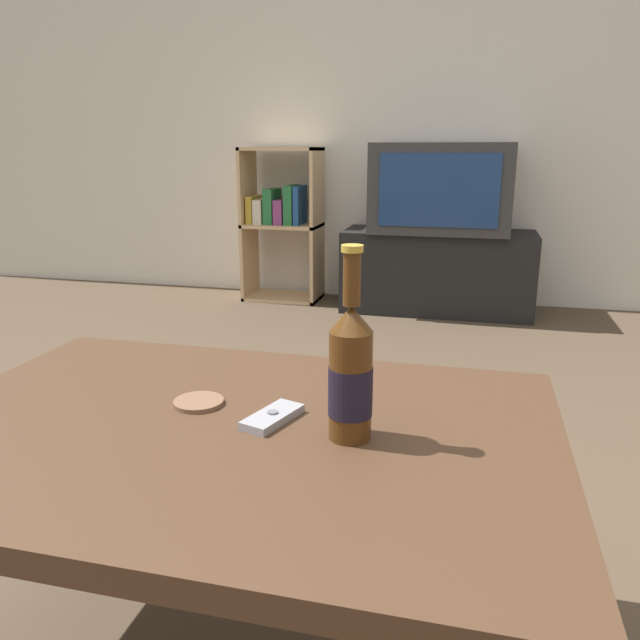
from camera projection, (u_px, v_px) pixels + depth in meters
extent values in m
cube|color=beige|center=(421.00, 81.00, 3.63)|extent=(8.00, 0.05, 2.60)
cube|color=#422B1C|center=(230.00, 435.00, 1.02)|extent=(1.06, 0.74, 0.04)
cylinder|color=#382417|center=(98.00, 451.00, 1.49)|extent=(0.07, 0.07, 0.45)
cylinder|color=#382417|center=(508.00, 504.00, 1.27)|extent=(0.07, 0.07, 0.45)
cube|color=black|center=(437.00, 271.00, 3.61)|extent=(1.08, 0.42, 0.47)
cube|color=#2D2D2D|center=(441.00, 188.00, 3.48)|extent=(0.76, 0.50, 0.48)
cube|color=navy|center=(438.00, 191.00, 3.24)|extent=(0.62, 0.01, 0.38)
cube|color=tan|center=(249.00, 224.00, 3.89)|extent=(0.02, 0.30, 0.93)
cube|color=tan|center=(317.00, 226.00, 3.79)|extent=(0.02, 0.30, 0.93)
cube|color=tan|center=(284.00, 297.00, 3.96)|extent=(0.46, 0.30, 0.02)
cube|color=tan|center=(283.00, 225.00, 3.84)|extent=(0.46, 0.30, 0.02)
cube|color=tan|center=(281.00, 149.00, 3.72)|extent=(0.46, 0.30, 0.02)
cube|color=#B7932D|center=(254.00, 209.00, 3.86)|extent=(0.04, 0.21, 0.16)
cube|color=beige|center=(262.00, 211.00, 3.85)|extent=(0.05, 0.21, 0.15)
cube|color=#236B38|center=(272.00, 206.00, 3.82)|extent=(0.06, 0.21, 0.21)
cube|color=#7F3875|center=(282.00, 211.00, 3.81)|extent=(0.05, 0.21, 0.15)
cube|color=#236B38|center=(292.00, 205.00, 3.79)|extent=(0.05, 0.21, 0.23)
cube|color=navy|center=(300.00, 205.00, 3.78)|extent=(0.03, 0.21, 0.23)
cylinder|color=#47280F|center=(351.00, 385.00, 0.95)|extent=(0.07, 0.07, 0.17)
cylinder|color=black|center=(351.00, 390.00, 0.95)|extent=(0.07, 0.07, 0.08)
cone|color=#47280F|center=(352.00, 318.00, 0.92)|extent=(0.07, 0.07, 0.04)
cylinder|color=#47280F|center=(352.00, 279.00, 0.91)|extent=(0.03, 0.03, 0.08)
cylinder|color=#B79333|center=(353.00, 248.00, 0.90)|extent=(0.03, 0.03, 0.01)
cube|color=gray|center=(273.00, 417.00, 1.03)|extent=(0.08, 0.13, 0.01)
cylinder|color=slate|center=(273.00, 412.00, 1.03)|extent=(0.02, 0.02, 0.00)
cylinder|color=brown|center=(199.00, 402.00, 1.09)|extent=(0.09, 0.09, 0.01)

